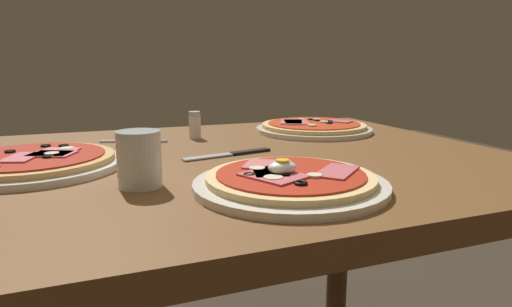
{
  "coord_description": "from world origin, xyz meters",
  "views": [
    {
      "loc": [
        -0.26,
        -0.83,
        0.94
      ],
      "look_at": [
        0.01,
        -0.13,
        0.78
      ],
      "focal_mm": 30.94,
      "sensor_mm": 36.0,
      "label": 1
    }
  ],
  "objects_px": {
    "pizza_across_right": "(33,162)",
    "pizza_foreground": "(290,181)",
    "pizza_across_left": "(313,127)",
    "water_glass_near": "(140,163)",
    "salt_shaker": "(195,125)",
    "knife": "(234,154)",
    "dining_table": "(230,211)",
    "fork": "(129,141)"
  },
  "relations": [
    {
      "from": "knife",
      "to": "salt_shaker",
      "type": "height_order",
      "value": "salt_shaker"
    },
    {
      "from": "fork",
      "to": "salt_shaker",
      "type": "bearing_deg",
      "value": -1.14
    },
    {
      "from": "dining_table",
      "to": "pizza_across_left",
      "type": "xyz_separation_m",
      "value": [
        0.31,
        0.22,
        0.13
      ]
    },
    {
      "from": "pizza_across_left",
      "to": "pizza_across_right",
      "type": "distance_m",
      "value": 0.69
    },
    {
      "from": "dining_table",
      "to": "salt_shaker",
      "type": "distance_m",
      "value": 0.28
    },
    {
      "from": "pizza_across_left",
      "to": "fork",
      "type": "bearing_deg",
      "value": 177.84
    },
    {
      "from": "fork",
      "to": "water_glass_near",
      "type": "bearing_deg",
      "value": -92.9
    },
    {
      "from": "pizza_foreground",
      "to": "dining_table",
      "type": "bearing_deg",
      "value": 93.31
    },
    {
      "from": "water_glass_near",
      "to": "fork",
      "type": "bearing_deg",
      "value": 87.1
    },
    {
      "from": "pizza_foreground",
      "to": "water_glass_near",
      "type": "bearing_deg",
      "value": 155.7
    },
    {
      "from": "fork",
      "to": "pizza_across_left",
      "type": "bearing_deg",
      "value": -2.16
    },
    {
      "from": "pizza_foreground",
      "to": "salt_shaker",
      "type": "height_order",
      "value": "salt_shaker"
    },
    {
      "from": "pizza_across_left",
      "to": "knife",
      "type": "bearing_deg",
      "value": -144.82
    },
    {
      "from": "water_glass_near",
      "to": "knife",
      "type": "distance_m",
      "value": 0.27
    },
    {
      "from": "dining_table",
      "to": "fork",
      "type": "relative_size",
      "value": 7.42
    },
    {
      "from": "dining_table",
      "to": "water_glass_near",
      "type": "height_order",
      "value": "water_glass_near"
    },
    {
      "from": "pizza_across_left",
      "to": "pizza_across_right",
      "type": "bearing_deg",
      "value": -164.22
    },
    {
      "from": "knife",
      "to": "pizza_across_left",
      "type": "bearing_deg",
      "value": 35.18
    },
    {
      "from": "dining_table",
      "to": "fork",
      "type": "xyz_separation_m",
      "value": [
        -0.17,
        0.24,
        0.12
      ]
    },
    {
      "from": "pizza_foreground",
      "to": "pizza_across_right",
      "type": "height_order",
      "value": "pizza_foreground"
    },
    {
      "from": "pizza_across_left",
      "to": "knife",
      "type": "xyz_separation_m",
      "value": [
        -0.3,
        -0.21,
        -0.01
      ]
    },
    {
      "from": "dining_table",
      "to": "knife",
      "type": "bearing_deg",
      "value": 31.47
    },
    {
      "from": "pizza_across_left",
      "to": "knife",
      "type": "distance_m",
      "value": 0.36
    },
    {
      "from": "water_glass_near",
      "to": "salt_shaker",
      "type": "distance_m",
      "value": 0.43
    },
    {
      "from": "dining_table",
      "to": "pizza_foreground",
      "type": "bearing_deg",
      "value": -86.69
    },
    {
      "from": "dining_table",
      "to": "fork",
      "type": "distance_m",
      "value": 0.32
    },
    {
      "from": "dining_table",
      "to": "salt_shaker",
      "type": "relative_size",
      "value": 17.02
    },
    {
      "from": "water_glass_near",
      "to": "salt_shaker",
      "type": "bearing_deg",
      "value": 65.34
    },
    {
      "from": "water_glass_near",
      "to": "knife",
      "type": "xyz_separation_m",
      "value": [
        0.21,
        0.17,
        -0.03
      ]
    },
    {
      "from": "salt_shaker",
      "to": "fork",
      "type": "bearing_deg",
      "value": 178.86
    },
    {
      "from": "pizza_across_right",
      "to": "knife",
      "type": "height_order",
      "value": "pizza_across_right"
    },
    {
      "from": "fork",
      "to": "salt_shaker",
      "type": "relative_size",
      "value": 2.29
    },
    {
      "from": "water_glass_near",
      "to": "pizza_foreground",
      "type": "bearing_deg",
      "value": -24.3
    },
    {
      "from": "pizza_foreground",
      "to": "pizza_across_right",
      "type": "relative_size",
      "value": 0.94
    },
    {
      "from": "dining_table",
      "to": "pizza_across_right",
      "type": "height_order",
      "value": "pizza_across_right"
    },
    {
      "from": "pizza_across_left",
      "to": "knife",
      "type": "height_order",
      "value": "pizza_across_left"
    },
    {
      "from": "pizza_across_left",
      "to": "water_glass_near",
      "type": "bearing_deg",
      "value": -143.2
    },
    {
      "from": "fork",
      "to": "knife",
      "type": "xyz_separation_m",
      "value": [
        0.19,
        -0.23,
        0.0
      ]
    },
    {
      "from": "salt_shaker",
      "to": "pizza_across_left",
      "type": "bearing_deg",
      "value": -2.67
    },
    {
      "from": "pizza_across_right",
      "to": "pizza_foreground",
      "type": "bearing_deg",
      "value": -37.12
    },
    {
      "from": "salt_shaker",
      "to": "water_glass_near",
      "type": "bearing_deg",
      "value": -114.66
    },
    {
      "from": "pizza_foreground",
      "to": "salt_shaker",
      "type": "xyz_separation_m",
      "value": [
        -0.03,
        0.49,
        0.02
      ]
    }
  ]
}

